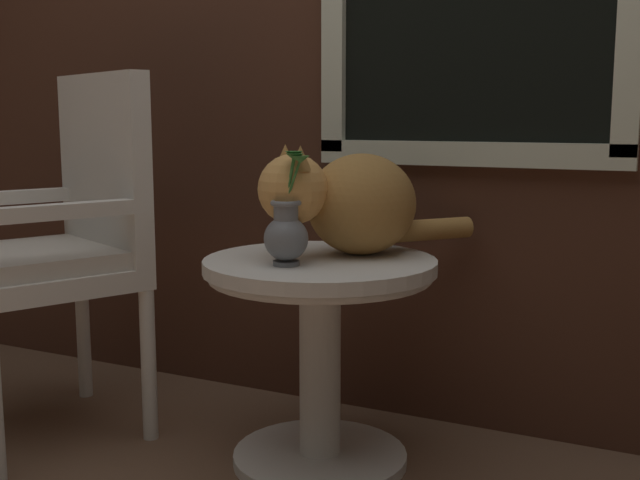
% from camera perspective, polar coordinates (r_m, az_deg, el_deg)
% --- Properties ---
extents(wicker_side_table, '(0.61, 0.61, 0.56)m').
position_cam_1_polar(wicker_side_table, '(2.12, 0.00, -6.01)').
color(wicker_side_table, silver).
rests_on(wicker_side_table, ground_plane).
extents(wicker_chair, '(0.66, 0.65, 1.06)m').
position_cam_1_polar(wicker_chair, '(2.45, -17.91, 0.30)').
color(wicker_chair, silver).
rests_on(wicker_chair, ground_plane).
extents(cat, '(0.46, 0.53, 0.30)m').
position_cam_1_polar(cat, '(2.12, 2.11, 2.77)').
color(cat, '#AD7A3D').
rests_on(cat, wicker_side_table).
extents(pewter_vase_with_ivy, '(0.12, 0.11, 0.28)m').
position_cam_1_polar(pewter_vase_with_ivy, '(1.98, -2.40, 0.71)').
color(pewter_vase_with_ivy, slate).
rests_on(pewter_vase_with_ivy, wicker_side_table).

